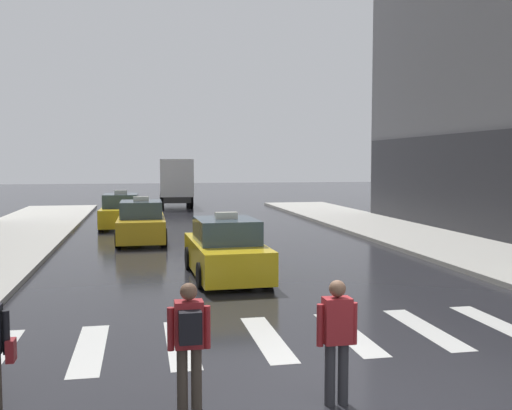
{
  "coord_description": "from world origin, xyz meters",
  "views": [
    {
      "loc": [
        -2.96,
        -7.04,
        3.18
      ],
      "look_at": [
        0.02,
        8.0,
        2.03
      ],
      "focal_mm": 40.84,
      "sensor_mm": 36.0,
      "label": 1
    }
  ],
  "objects": [
    {
      "name": "ground_plane",
      "position": [
        0.0,
        0.0,
        0.0
      ],
      "size": [
        160.0,
        160.0,
        0.0
      ],
      "primitive_type": "plane",
      "color": "#26262B"
    },
    {
      "name": "crosswalk_markings",
      "position": [
        -0.0,
        3.0,
        0.0
      ],
      "size": [
        11.3,
        2.8,
        0.01
      ],
      "color": "silver",
      "rests_on": "ground"
    },
    {
      "name": "taxi_lead",
      "position": [
        -0.69,
        8.72,
        0.72
      ],
      "size": [
        2.04,
        4.59,
        1.8
      ],
      "color": "yellow",
      "rests_on": "ground"
    },
    {
      "name": "taxi_second",
      "position": [
        -2.97,
        16.47,
        0.72
      ],
      "size": [
        1.97,
        4.56,
        1.8
      ],
      "color": "gold",
      "rests_on": "ground"
    },
    {
      "name": "taxi_third",
      "position": [
        -3.92,
        21.85,
        0.72
      ],
      "size": [
        2.04,
        4.59,
        1.8
      ],
      "color": "yellow",
      "rests_on": "ground"
    },
    {
      "name": "box_truck",
      "position": [
        -0.51,
        34.76,
        1.85
      ],
      "size": [
        2.48,
        7.61,
        3.35
      ],
      "color": "#2D2D2D",
      "rests_on": "ground"
    },
    {
      "name": "pedestrian_with_backpack",
      "position": [
        -2.39,
        0.19,
        0.97
      ],
      "size": [
        0.55,
        0.43,
        1.65
      ],
      "color": "#473D33",
      "rests_on": "ground"
    },
    {
      "name": "pedestrian_plain_coat",
      "position": [
        -0.49,
        0.02,
        0.94
      ],
      "size": [
        0.55,
        0.24,
        1.65
      ],
      "color": "#333338",
      "rests_on": "ground"
    }
  ]
}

